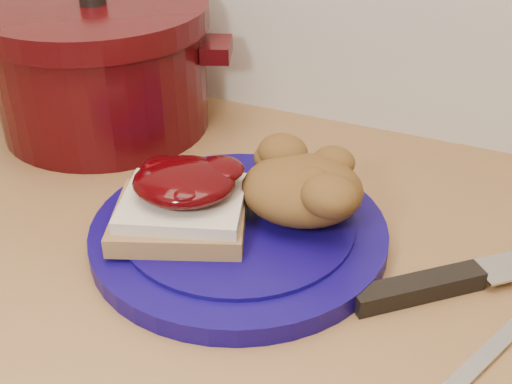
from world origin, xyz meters
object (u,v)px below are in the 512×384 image
at_px(plate, 239,233).
at_px(butter_knife, 492,349).
at_px(dutch_oven, 102,66).
at_px(pepper_grinder, 95,58).
at_px(chef_knife, 462,278).

distance_m(plate, butter_knife, 0.26).
xyz_separation_m(dutch_oven, pepper_grinder, (-0.06, 0.06, -0.02)).
relative_size(butter_knife, pepper_grinder, 1.36).
height_order(chef_knife, pepper_grinder, pepper_grinder).
bearing_deg(dutch_oven, butter_knife, -22.75).
relative_size(plate, dutch_oven, 0.80).
distance_m(plate, dutch_oven, 0.34).
bearing_deg(butter_knife, plate, 100.53).
height_order(chef_knife, butter_knife, chef_knife).
relative_size(chef_knife, butter_knife, 1.50).
xyz_separation_m(plate, dutch_oven, (-0.28, 0.17, 0.07)).
bearing_deg(pepper_grinder, dutch_oven, -46.06).
distance_m(chef_knife, dutch_oven, 0.53).
relative_size(butter_knife, dutch_oven, 0.48).
xyz_separation_m(chef_knife, dutch_oven, (-0.50, 0.15, 0.07)).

